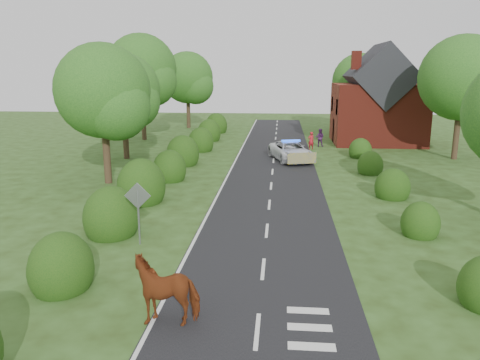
# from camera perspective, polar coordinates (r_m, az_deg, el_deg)

# --- Properties ---
(ground) EXTENTS (120.00, 120.00, 0.00)m
(ground) POSITION_cam_1_polar(r_m,az_deg,el_deg) (16.61, 2.84, -10.83)
(ground) COLOR #2C4015
(road) EXTENTS (6.00, 70.00, 0.02)m
(road) POSITION_cam_1_polar(r_m,az_deg,el_deg) (30.91, 3.94, 0.60)
(road) COLOR black
(road) RESTS_ON ground
(road_markings) EXTENTS (4.96, 70.00, 0.01)m
(road_markings) POSITION_cam_1_polar(r_m,az_deg,el_deg) (28.96, 0.69, -0.20)
(road_markings) COLOR white
(road_markings) RESTS_ON road
(hedgerow_left) EXTENTS (2.75, 50.41, 3.00)m
(hedgerow_left) POSITION_cam_1_polar(r_m,az_deg,el_deg) (28.40, -9.43, 0.84)
(hedgerow_left) COLOR #184211
(hedgerow_left) RESTS_ON ground
(hedgerow_right) EXTENTS (2.10, 45.78, 2.10)m
(hedgerow_right) POSITION_cam_1_polar(r_m,az_deg,el_deg) (27.76, 17.53, -0.31)
(hedgerow_right) COLOR #184211
(hedgerow_right) RESTS_ON ground
(tree_left_a) EXTENTS (5.74, 5.60, 8.38)m
(tree_left_a) POSITION_cam_1_polar(r_m,az_deg,el_deg) (28.93, -16.02, 9.93)
(tree_left_a) COLOR #332316
(tree_left_a) RESTS_ON ground
(tree_left_b) EXTENTS (5.74, 5.60, 8.07)m
(tree_left_b) POSITION_cam_1_polar(r_m,az_deg,el_deg) (36.98, -13.76, 10.22)
(tree_left_b) COLOR #332316
(tree_left_b) RESTS_ON ground
(tree_left_c) EXTENTS (6.97, 6.80, 10.22)m
(tree_left_c) POSITION_cam_1_polar(r_m,az_deg,el_deg) (46.88, -11.63, 12.72)
(tree_left_c) COLOR #332316
(tree_left_c) RESTS_ON ground
(tree_left_d) EXTENTS (6.15, 6.00, 8.89)m
(tree_left_d) POSITION_cam_1_polar(r_m,az_deg,el_deg) (56.05, -6.17, 12.05)
(tree_left_d) COLOR #332316
(tree_left_d) RESTS_ON ground
(tree_right_b) EXTENTS (6.56, 6.40, 9.40)m
(tree_right_b) POSITION_cam_1_polar(r_m,az_deg,el_deg) (39.48, 25.92, 10.76)
(tree_right_b) COLOR #332316
(tree_right_b) RESTS_ON ground
(tree_right_c) EXTENTS (6.15, 6.00, 8.58)m
(tree_right_c) POSITION_cam_1_polar(r_m,az_deg,el_deg) (53.74, 14.69, 11.33)
(tree_right_c) COLOR #332316
(tree_right_c) RESTS_ON ground
(road_sign) EXTENTS (1.06, 0.08, 2.53)m
(road_sign) POSITION_cam_1_polar(r_m,az_deg,el_deg) (18.74, -12.33, -2.91)
(road_sign) COLOR gray
(road_sign) RESTS_ON ground
(house) EXTENTS (8.00, 7.40, 9.17)m
(house) POSITION_cam_1_polar(r_m,az_deg,el_deg) (46.13, 16.45, 9.03)
(house) COLOR maroon
(house) RESTS_ON ground
(cow) EXTENTS (2.30, 1.37, 1.56)m
(cow) POSITION_cam_1_polar(r_m,az_deg,el_deg) (13.46, -8.85, -13.38)
(cow) COLOR #583316
(cow) RESTS_ON ground
(police_van) EXTENTS (3.78, 5.66, 1.59)m
(police_van) POSITION_cam_1_polar(r_m,az_deg,el_deg) (35.99, 6.20, 3.52)
(police_van) COLOR silver
(police_van) RESTS_ON ground
(pedestrian_red) EXTENTS (0.66, 0.56, 1.54)m
(pedestrian_red) POSITION_cam_1_polar(r_m,az_deg,el_deg) (41.28, 8.65, 4.77)
(pedestrian_red) COLOR #B51925
(pedestrian_red) RESTS_ON ground
(pedestrian_purple) EXTENTS (0.91, 0.79, 1.62)m
(pedestrian_purple) POSITION_cam_1_polar(r_m,az_deg,el_deg) (43.00, 9.70, 5.12)
(pedestrian_purple) COLOR #451C4E
(pedestrian_purple) RESTS_ON ground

